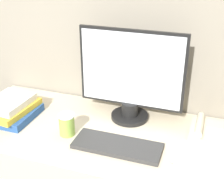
{
  "coord_description": "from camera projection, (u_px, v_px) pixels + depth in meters",
  "views": [
    {
      "loc": [
        0.48,
        -0.9,
        1.61
      ],
      "look_at": [
        0.05,
        0.34,
        0.97
      ],
      "focal_mm": 50.0,
      "sensor_mm": 36.0,
      "label": 1
    }
  ],
  "objects": [
    {
      "name": "paper_pile",
      "position": [
        201.0,
        161.0,
        1.32
      ],
      "size": [
        0.21,
        0.25,
        0.01
      ],
      "color": "white",
      "rests_on": "desk"
    },
    {
      "name": "keyboard",
      "position": [
        117.0,
        146.0,
        1.41
      ],
      "size": [
        0.4,
        0.15,
        0.02
      ],
      "color": "#333333",
      "rests_on": "desk"
    },
    {
      "name": "desk_telephone",
      "position": [
        208.0,
        135.0,
        1.45
      ],
      "size": [
        0.18,
        0.2,
        0.1
      ],
      "color": "beige",
      "rests_on": "desk"
    },
    {
      "name": "coffee_cup",
      "position": [
        67.0,
        124.0,
        1.49
      ],
      "size": [
        0.08,
        0.08,
        0.11
      ],
      "color": "#8CB247",
      "rests_on": "desk"
    },
    {
      "name": "mouse",
      "position": [
        177.0,
        161.0,
        1.31
      ],
      "size": [
        0.06,
        0.04,
        0.03
      ],
      "color": "silver",
      "rests_on": "desk"
    },
    {
      "name": "cubicle_panel_rear",
      "position": [
        121.0,
        94.0,
        1.83
      ],
      "size": [
        1.85,
        0.04,
        1.57
      ],
      "color": "gray",
      "rests_on": "ground_plane"
    },
    {
      "name": "book_stack",
      "position": [
        12.0,
        109.0,
        1.64
      ],
      "size": [
        0.23,
        0.29,
        0.11
      ],
      "color": "#264C8C",
      "rests_on": "desk"
    },
    {
      "name": "monitor",
      "position": [
        131.0,
        79.0,
        1.56
      ],
      "size": [
        0.54,
        0.2,
        0.48
      ],
      "color": "black",
      "rests_on": "desk"
    }
  ]
}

